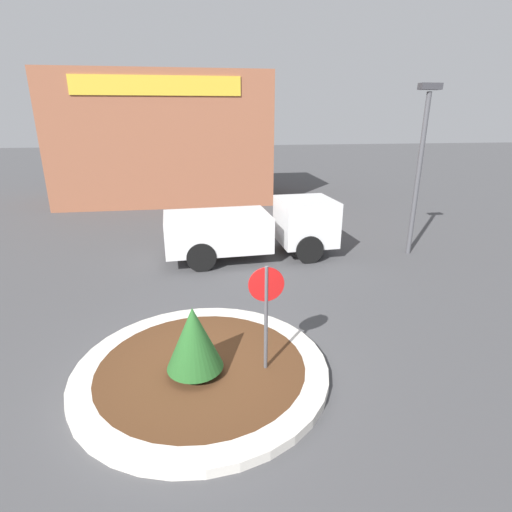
# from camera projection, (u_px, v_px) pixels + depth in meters

# --- Properties ---
(ground_plane) EXTENTS (120.00, 120.00, 0.00)m
(ground_plane) POSITION_uv_depth(u_px,v_px,m) (202.00, 373.00, 7.70)
(ground_plane) COLOR #474749
(traffic_island) EXTENTS (4.83, 4.83, 0.18)m
(traffic_island) POSITION_uv_depth(u_px,v_px,m) (202.00, 369.00, 7.67)
(traffic_island) COLOR beige
(traffic_island) RESTS_ON ground_plane
(stop_sign) EXTENTS (0.65, 0.07, 2.23)m
(stop_sign) POSITION_uv_depth(u_px,v_px,m) (266.00, 303.00, 7.13)
(stop_sign) COLOR #4C4C51
(stop_sign) RESTS_ON ground_plane
(island_shrub) EXTENTS (1.04, 1.04, 1.35)m
(island_shrub) POSITION_uv_depth(u_px,v_px,m) (194.00, 338.00, 7.17)
(island_shrub) COLOR brown
(island_shrub) RESTS_ON traffic_island
(utility_truck) EXTENTS (5.89, 2.45, 1.96)m
(utility_truck) POSITION_uv_depth(u_px,v_px,m) (253.00, 228.00, 13.67)
(utility_truck) COLOR silver
(utility_truck) RESTS_ON ground_plane
(storefront_building) EXTENTS (11.50, 6.07, 6.84)m
(storefront_building) POSITION_uv_depth(u_px,v_px,m) (165.00, 139.00, 22.69)
(storefront_building) COLOR #93563D
(storefront_building) RESTS_ON ground_plane
(light_pole) EXTENTS (0.70, 0.30, 5.65)m
(light_pole) POSITION_uv_depth(u_px,v_px,m) (421.00, 158.00, 13.27)
(light_pole) COLOR #4C4C51
(light_pole) RESTS_ON ground_plane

